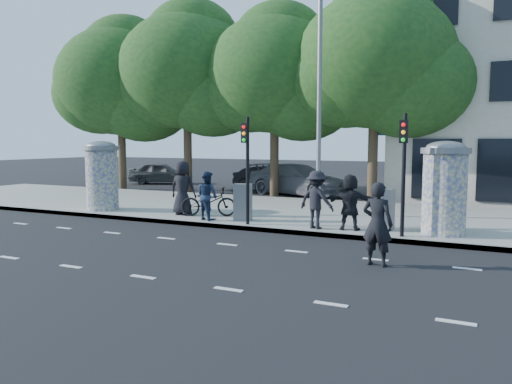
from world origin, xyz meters
The scene contains 25 objects.
ground centered at (0.00, 0.00, 0.00)m, with size 120.00×120.00×0.00m, color black.
sidewalk centered at (0.00, 7.50, 0.07)m, with size 40.00×8.00×0.15m, color gray.
curb centered at (0.00, 3.55, 0.07)m, with size 40.00×0.10×0.16m, color slate.
lane_dash_near centered at (0.00, -2.20, 0.00)m, with size 32.00×0.12×0.01m, color silver.
lane_dash_far centered at (0.00, 1.40, 0.00)m, with size 32.00×0.12×0.01m, color silver.
ad_column_left centered at (-7.20, 4.50, 1.54)m, with size 1.36×1.36×2.65m.
ad_column_right centered at (5.20, 4.70, 1.54)m, with size 1.36×1.36×2.65m.
traffic_pole_near centered at (-0.60, 3.79, 2.23)m, with size 0.22×0.31×3.40m.
traffic_pole_far centered at (4.20, 3.79, 2.23)m, with size 0.22×0.31×3.40m.
street_lamp centered at (0.80, 6.63, 4.79)m, with size 0.25×0.93×8.00m.
tree_far_left centered at (-13.00, 12.50, 6.19)m, with size 7.20×7.20×9.26m.
tree_mid_left centered at (-8.50, 12.50, 6.50)m, with size 7.20×7.20×9.57m.
tree_near_left centered at (-3.50, 12.70, 6.06)m, with size 6.80×6.80×8.97m.
tree_center centered at (1.50, 12.30, 6.31)m, with size 7.00×7.00×9.30m.
ped_a centered at (-3.62, 4.70, 1.12)m, with size 0.95×0.62×1.95m, color black.
ped_c centered at (-2.23, 4.07, 0.97)m, with size 0.80×0.62×1.64m, color #1A2842.
ped_d centered at (1.63, 4.04, 1.03)m, with size 1.13×0.65×1.76m, color black.
ped_f centered at (2.62, 4.22, 0.99)m, with size 1.55×0.56×1.68m, color black.
man_road centered at (4.13, 0.85, 0.95)m, with size 0.69×0.45×1.90m, color black.
bicycle centered at (-2.62, 4.80, 0.66)m, with size 1.96×0.68×1.03m, color black.
cabinet_left centered at (-1.12, 4.53, 0.76)m, with size 0.59×0.43×1.23m, color slate.
cabinet_right centered at (3.50, 4.76, 0.76)m, with size 0.59×0.43×1.23m, color gray.
car_left centered at (-13.36, 16.67, 0.71)m, with size 4.16×1.67×1.42m, color #4E5055.
car_mid centered at (-5.39, 16.04, 0.67)m, with size 4.04×1.41×1.33m, color black.
car_right centered at (-2.72, 14.01, 0.81)m, with size 5.57×2.27×1.62m, color slate.
Camera 1 is at (6.41, -10.26, 2.79)m, focal length 35.00 mm.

